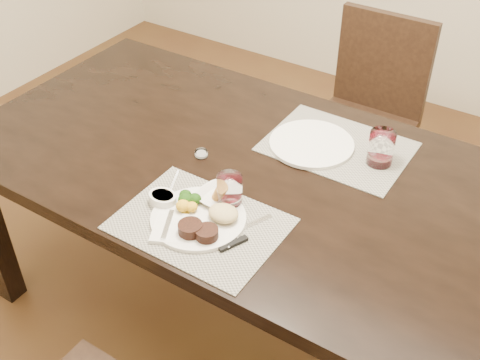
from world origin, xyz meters
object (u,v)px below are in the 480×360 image
Objects in this scene: wine_glass_near at (230,192)px; dinner_plate at (201,218)px; far_plate at (312,144)px; chair_far at (369,107)px; cracker_bowl at (218,197)px; steak_knife at (238,239)px.

dinner_plate is at bearing -102.42° from wine_glass_near.
far_plate is (0.08, 0.51, -0.01)m from dinner_plate.
chair_far is at bearing 90.79° from wine_glass_near.
cracker_bowl is at bearing 95.37° from dinner_plate.
chair_far reaches higher than wine_glass_near.
dinner_plate is at bearing -82.66° from cracker_bowl.
far_plate is at bearing -84.07° from chair_far.
wine_glass_near is (0.02, 0.11, 0.03)m from dinner_plate.
far_plate is at bearing 118.65° from steak_knife.
wine_glass_near is at bearing 156.22° from steak_knife.
wine_glass_near is (0.04, 0.01, 0.03)m from cracker_bowl.
dinner_plate is at bearing -99.46° from far_plate.
cracker_bowl reaches higher than far_plate.
steak_knife is at bearing -47.81° from wine_glass_near.
dinner_plate reaches higher than far_plate.
cracker_bowl is at bearing 166.69° from steak_knife.
wine_glass_near reaches higher than cracker_bowl.
steak_knife is (0.13, -0.00, -0.01)m from dinner_plate.
far_plate is (-0.04, 0.51, 0.00)m from steak_knife.
steak_knife is 0.51m from far_plate.
chair_far reaches higher than far_plate.
steak_knife is (0.12, -1.25, 0.26)m from chair_far.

